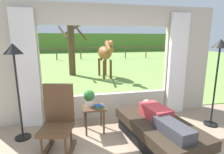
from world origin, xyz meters
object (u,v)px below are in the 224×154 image
potted_plant (89,97)px  floor_lamp_left (15,63)px  pasture_tree (71,43)px  floor_lamp_right (219,57)px  recliner_sofa (158,132)px  reclining_person (160,117)px  rocking_chair (58,120)px  side_table (94,111)px  horse (105,53)px  book_stack (99,106)px

potted_plant → floor_lamp_left: floor_lamp_left is taller
floor_lamp_left → pasture_tree: size_ratio=0.58×
floor_lamp_left → floor_lamp_right: (3.83, -0.32, 0.06)m
recliner_sofa → reclining_person: reclining_person is taller
reclining_person → pasture_tree: (-1.41, 6.44, 1.07)m
rocking_chair → side_table: size_ratio=2.15×
recliner_sofa → horse: 5.56m
reclining_person → pasture_tree: size_ratio=0.47×
floor_lamp_left → floor_lamp_right: 3.84m
recliner_sofa → side_table: bearing=136.9°
reclining_person → potted_plant: bearing=134.9°
rocking_chair → book_stack: rocking_chair is taller
book_stack → reclining_person: bearing=-35.4°
floor_lamp_right → reclining_person: bearing=-163.1°
reclining_person → book_stack: 1.17m
potted_plant → pasture_tree: 5.72m
floor_lamp_right → horse: floor_lamp_right is taller
side_table → floor_lamp_right: size_ratio=0.29×
side_table → potted_plant: size_ratio=1.63×
potted_plant → floor_lamp_right: (2.57, -0.36, 0.77)m
recliner_sofa → rocking_chair: (-1.70, 0.16, 0.33)m
potted_plant → book_stack: bearing=-34.8°
reclining_person → side_table: (-1.05, 0.74, -0.10)m
recliner_sofa → floor_lamp_right: 1.95m
pasture_tree → reclining_person: bearing=-77.7°
potted_plant → book_stack: potted_plant is taller
rocking_chair → recliner_sofa: bearing=7.8°
recliner_sofa → book_stack: book_stack is taller
recliner_sofa → book_stack: bearing=136.9°
rocking_chair → floor_lamp_right: (3.13, 0.22, 0.93)m
book_stack → rocking_chair: bearing=-147.8°
side_table → book_stack: book_stack is taller
horse → pasture_tree: size_ratio=0.60×
side_table → book_stack: bearing=-32.9°
recliner_sofa → horse: (0.08, 5.48, 0.94)m
reclining_person → rocking_chair: (-1.70, 0.21, 0.02)m
rocking_chair → reclining_person: bearing=6.2°
rocking_chair → floor_lamp_left: 1.24m
recliner_sofa → floor_lamp_left: floor_lamp_left is taller
reclining_person → floor_lamp_left: floor_lamp_left is taller
side_table → book_stack: 0.16m
floor_lamp_right → horse: bearing=105.0°
floor_lamp_left → reclining_person: bearing=-17.6°
floor_lamp_left → floor_lamp_right: floor_lamp_right is taller
potted_plant → recliner_sofa: bearing=-33.6°
reclining_person → book_stack: (-0.96, 0.68, 0.02)m
reclining_person → book_stack: size_ratio=7.43×
book_stack → pasture_tree: (-0.45, 5.77, 1.05)m
book_stack → pasture_tree: pasture_tree is taller
potted_plant → pasture_tree: size_ratio=0.11×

